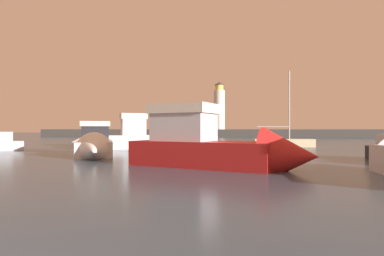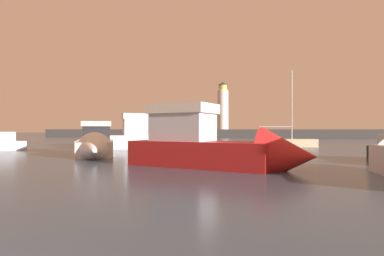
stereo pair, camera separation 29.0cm
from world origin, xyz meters
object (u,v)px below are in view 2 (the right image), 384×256
motorboat_0 (119,138)px  motorboat_3 (96,146)px  motorboat_5 (221,147)px  mooring_buoy (223,146)px  lighthouse (223,107)px  sailboat_moored (286,142)px

motorboat_0 → motorboat_3: bearing=-77.0°
motorboat_5 → motorboat_3: bearing=152.5°
motorboat_0 → mooring_buoy: (9.66, -0.71, -0.59)m
motorboat_5 → mooring_buoy: (-0.97, 12.17, -0.64)m
motorboat_5 → lighthouse: bearing=94.8°
sailboat_moored → lighthouse: bearing=103.4°
motorboat_5 → mooring_buoy: bearing=94.5°
sailboat_moored → motorboat_0: bearing=-159.6°
lighthouse → sailboat_moored: (9.93, -41.57, -6.53)m
sailboat_moored → mooring_buoy: 8.76m
lighthouse → mooring_buoy: bearing=-85.2°
motorboat_0 → sailboat_moored: sailboat_moored is taller
lighthouse → motorboat_3: (-3.68, -55.71, -6.27)m
sailboat_moored → motorboat_5: bearing=-104.7°
motorboat_5 → sailboat_moored: size_ratio=1.19×
lighthouse → mooring_buoy: size_ratio=15.63×
mooring_buoy → sailboat_moored: bearing=47.9°
motorboat_0 → motorboat_5: motorboat_0 is taller
motorboat_0 → motorboat_3: (1.93, -8.35, -0.23)m
mooring_buoy → motorboat_0: bearing=175.8°
motorboat_3 → lighthouse: bearing=86.2°
lighthouse → motorboat_5: lighthouse is taller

